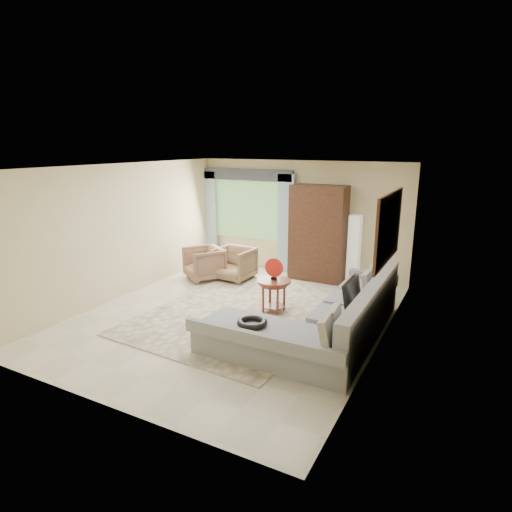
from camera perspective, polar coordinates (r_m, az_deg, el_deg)
The scene contains 17 objects.
ground at distance 7.65m, azimuth -2.90°, elevation -8.00°, with size 6.00×6.00×0.00m, color silver.
area_rug at distance 7.79m, azimuth -1.67°, elevation -7.48°, with size 3.00×4.00×0.02m, color beige.
sectional_sofa at distance 6.72m, azimuth 9.65°, elevation -8.92°, with size 2.30×3.46×0.90m.
tv_screen at distance 6.74m, azimuth 12.71°, elevation -5.01°, with size 0.06×0.74×0.48m, color black.
garden_hose at distance 6.03m, azimuth -0.52°, elevation -8.85°, with size 0.43×0.43×0.09m, color black.
coffee_table at distance 7.70m, azimuth 2.38°, elevation -5.27°, with size 0.61×0.61×0.61m.
red_disc at distance 7.54m, azimuth 2.42°, elevation -1.56°, with size 0.34×0.34×0.03m, color red.
armchair_left at distance 9.62m, azimuth -6.94°, elevation -1.00°, with size 0.77×0.80×0.72m, color #906A4E.
armchair_right at distance 9.52m, azimuth -2.95°, elevation -1.05°, with size 0.78×0.81×0.73m, color #957B51.
potted_plant at distance 10.70m, azimuth -6.01°, elevation 0.09°, with size 0.47×0.41×0.52m, color #999999.
armoire at distance 9.50m, azimuth 8.28°, elevation 3.02°, with size 1.20×0.55×2.10m, color black.
floor_lamp at distance 9.39m, azimuth 12.93°, elevation 0.79°, with size 0.24×0.24×1.50m, color silver.
window at distance 10.42m, azimuth -1.12°, elevation 6.17°, with size 1.80×0.04×1.40m, color #669E59.
curtain_left at distance 10.93m, azimuth -6.19°, elevation 5.16°, with size 0.40×0.08×2.30m, color #9EB7CC.
curtain_right at distance 9.93m, azimuth 3.98°, elevation 4.24°, with size 0.40×0.08×2.30m, color #9EB7CC.
valance at distance 10.27m, azimuth -1.33°, elevation 10.81°, with size 2.40×0.12×0.26m, color #1E232D.
wall_mirror at distance 6.63m, azimuth 17.24°, elevation 3.59°, with size 0.05×1.70×1.05m.
Camera 1 is at (3.61, -6.06, 2.96)m, focal length 30.00 mm.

